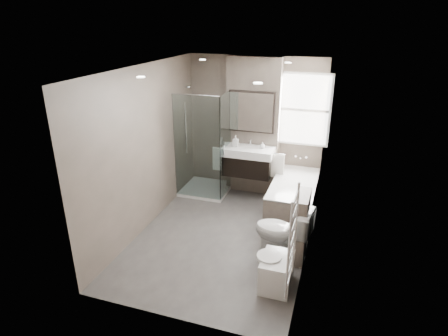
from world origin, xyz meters
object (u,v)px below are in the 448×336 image
at_px(toilet, 282,232).
at_px(vanity, 248,161).
at_px(bidet, 276,271).
at_px(bathtub, 293,195).

bearing_deg(toilet, vanity, -143.04).
distance_m(vanity, bidet, 2.65).
xyz_separation_m(bathtub, toilet, (0.05, -1.41, 0.09)).
bearing_deg(toilet, bidet, 11.54).
bearing_deg(bathtub, toilet, -88.17).
height_order(vanity, bidet, vanity).
relative_size(vanity, toilet, 1.16).
distance_m(vanity, bathtub, 1.07).
bearing_deg(vanity, toilet, -60.79).
height_order(vanity, toilet, vanity).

